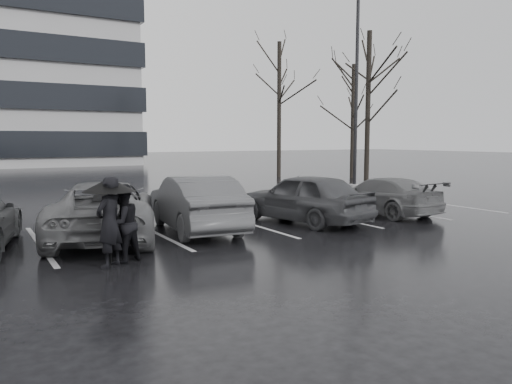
{
  "coord_description": "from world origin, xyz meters",
  "views": [
    {
      "loc": [
        -6.41,
        -9.84,
        2.44
      ],
      "look_at": [
        -0.07,
        1.0,
        1.1
      ],
      "focal_mm": 35.0,
      "sensor_mm": 36.0,
      "label": 1
    }
  ],
  "objects_px": {
    "car_main": "(304,198)",
    "tree_north": "(279,110)",
    "pedestrian_right": "(123,223)",
    "tree_east": "(368,109)",
    "pedestrian_left": "(109,222)",
    "car_west_b": "(104,210)",
    "tree_ne": "(353,122)",
    "car_west_a": "(196,203)",
    "car_east": "(381,196)",
    "lamp_post": "(356,101)"
  },
  "relations": [
    {
      "from": "car_east",
      "to": "lamp_post",
      "type": "distance_m",
      "value": 9.28
    },
    {
      "from": "pedestrian_right",
      "to": "lamp_post",
      "type": "height_order",
      "value": "lamp_post"
    },
    {
      "from": "car_main",
      "to": "tree_north",
      "type": "height_order",
      "value": "tree_north"
    },
    {
      "from": "pedestrian_left",
      "to": "pedestrian_right",
      "type": "distance_m",
      "value": 0.41
    },
    {
      "from": "car_west_a",
      "to": "tree_ne",
      "type": "height_order",
      "value": "tree_ne"
    },
    {
      "from": "car_west_b",
      "to": "pedestrian_right",
      "type": "xyz_separation_m",
      "value": [
        -0.27,
        -2.64,
        0.07
      ]
    },
    {
      "from": "pedestrian_right",
      "to": "tree_north",
      "type": "xyz_separation_m",
      "value": [
        14.78,
        17.12,
        3.47
      ]
    },
    {
      "from": "pedestrian_left",
      "to": "tree_north",
      "type": "relative_size",
      "value": 0.2
    },
    {
      "from": "car_west_a",
      "to": "car_east",
      "type": "xyz_separation_m",
      "value": [
        6.38,
        -0.36,
        -0.14
      ]
    },
    {
      "from": "tree_ne",
      "to": "car_east",
      "type": "bearing_deg",
      "value": -127.64
    },
    {
      "from": "pedestrian_left",
      "to": "tree_east",
      "type": "relative_size",
      "value": 0.22
    },
    {
      "from": "car_east",
      "to": "tree_ne",
      "type": "bearing_deg",
      "value": -130.28
    },
    {
      "from": "pedestrian_right",
      "to": "lamp_post",
      "type": "bearing_deg",
      "value": -170.0
    },
    {
      "from": "pedestrian_right",
      "to": "tree_ne",
      "type": "xyz_separation_m",
      "value": [
        18.28,
        14.12,
        2.72
      ]
    },
    {
      "from": "lamp_post",
      "to": "tree_east",
      "type": "distance_m",
      "value": 2.11
    },
    {
      "from": "pedestrian_right",
      "to": "tree_ne",
      "type": "bearing_deg",
      "value": -165.15
    },
    {
      "from": "tree_north",
      "to": "car_west_a",
      "type": "bearing_deg",
      "value": -129.65
    },
    {
      "from": "car_main",
      "to": "car_west_a",
      "type": "relative_size",
      "value": 0.96
    },
    {
      "from": "car_west_a",
      "to": "car_west_b",
      "type": "height_order",
      "value": "car_west_a"
    },
    {
      "from": "car_west_a",
      "to": "tree_north",
      "type": "xyz_separation_m",
      "value": [
        12.15,
        14.66,
        3.51
      ]
    },
    {
      "from": "car_main",
      "to": "tree_north",
      "type": "relative_size",
      "value": 0.5
    },
    {
      "from": "lamp_post",
      "to": "car_east",
      "type": "bearing_deg",
      "value": -125.73
    },
    {
      "from": "pedestrian_right",
      "to": "tree_east",
      "type": "xyz_separation_m",
      "value": [
        15.78,
        10.12,
        3.22
      ]
    },
    {
      "from": "car_west_a",
      "to": "pedestrian_left",
      "type": "bearing_deg",
      "value": 49.38
    },
    {
      "from": "pedestrian_left",
      "to": "lamp_post",
      "type": "bearing_deg",
      "value": 174.25
    },
    {
      "from": "car_west_b",
      "to": "lamp_post",
      "type": "distance_m",
      "value": 15.55
    },
    {
      "from": "pedestrian_right",
      "to": "car_main",
      "type": "bearing_deg",
      "value": 176.7
    },
    {
      "from": "car_east",
      "to": "tree_ne",
      "type": "height_order",
      "value": "tree_ne"
    },
    {
      "from": "car_main",
      "to": "lamp_post",
      "type": "height_order",
      "value": "lamp_post"
    },
    {
      "from": "car_main",
      "to": "car_east",
      "type": "xyz_separation_m",
      "value": [
        3.11,
        0.01,
        -0.13
      ]
    },
    {
      "from": "car_west_b",
      "to": "pedestrian_left",
      "type": "height_order",
      "value": "pedestrian_left"
    },
    {
      "from": "car_east",
      "to": "pedestrian_right",
      "type": "xyz_separation_m",
      "value": [
        -9.01,
        -2.11,
        0.18
      ]
    },
    {
      "from": "car_west_a",
      "to": "car_west_b",
      "type": "relative_size",
      "value": 0.88
    },
    {
      "from": "lamp_post",
      "to": "tree_north",
      "type": "relative_size",
      "value": 1.1
    },
    {
      "from": "tree_ne",
      "to": "car_main",
      "type": "bearing_deg",
      "value": -135.82
    },
    {
      "from": "car_west_b",
      "to": "pedestrian_right",
      "type": "distance_m",
      "value": 2.65
    },
    {
      "from": "tree_ne",
      "to": "tree_north",
      "type": "distance_m",
      "value": 4.67
    },
    {
      "from": "car_west_a",
      "to": "car_east",
      "type": "relative_size",
      "value": 1.08
    },
    {
      "from": "tree_ne",
      "to": "tree_north",
      "type": "height_order",
      "value": "tree_north"
    },
    {
      "from": "car_west_a",
      "to": "tree_ne",
      "type": "bearing_deg",
      "value": -136.5
    },
    {
      "from": "tree_north",
      "to": "pedestrian_right",
      "type": "bearing_deg",
      "value": -130.79
    },
    {
      "from": "tree_east",
      "to": "tree_north",
      "type": "height_order",
      "value": "tree_north"
    },
    {
      "from": "pedestrian_left",
      "to": "car_main",
      "type": "bearing_deg",
      "value": 161.9
    },
    {
      "from": "car_west_b",
      "to": "tree_east",
      "type": "xyz_separation_m",
      "value": [
        15.51,
        7.49,
        3.29
      ]
    },
    {
      "from": "car_main",
      "to": "pedestrian_right",
      "type": "bearing_deg",
      "value": 7.44
    },
    {
      "from": "car_west_b",
      "to": "pedestrian_left",
      "type": "xyz_separation_m",
      "value": [
        -0.59,
        -2.88,
        0.16
      ]
    },
    {
      "from": "car_west_a",
      "to": "pedestrian_left",
      "type": "distance_m",
      "value": 4.0
    },
    {
      "from": "car_west_b",
      "to": "pedestrian_left",
      "type": "relative_size",
      "value": 2.93
    },
    {
      "from": "car_main",
      "to": "pedestrian_left",
      "type": "relative_size",
      "value": 2.47
    },
    {
      "from": "car_east",
      "to": "pedestrian_right",
      "type": "bearing_deg",
      "value": 10.52
    }
  ]
}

